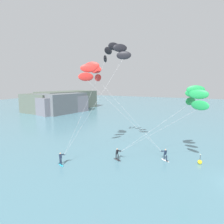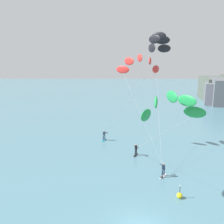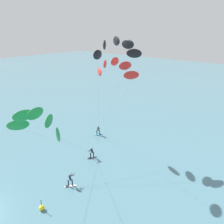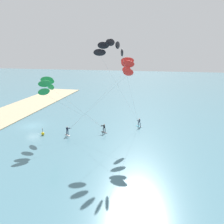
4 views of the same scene
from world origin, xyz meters
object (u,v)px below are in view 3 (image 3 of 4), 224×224
(kitesurfer_nearshore, at_px, (114,71))
(kitesurfer_far_out, at_px, (39,123))
(marker_buoy, at_px, (42,208))
(kitesurfer_mid_water, at_px, (115,52))

(kitesurfer_nearshore, height_order, kitesurfer_far_out, kitesurfer_nearshore)
(marker_buoy, bearing_deg, kitesurfer_far_out, 128.95)
(kitesurfer_mid_water, distance_m, marker_buoy, 18.96)
(kitesurfer_far_out, relative_size, marker_buoy, 8.55)
(kitesurfer_mid_water, xyz_separation_m, kitesurfer_far_out, (-0.18, -11.06, -5.86))
(kitesurfer_mid_water, height_order, kitesurfer_far_out, kitesurfer_mid_water)
(kitesurfer_far_out, bearing_deg, marker_buoy, -51.05)
(kitesurfer_nearshore, relative_size, marker_buoy, 9.86)
(kitesurfer_nearshore, bearing_deg, kitesurfer_far_out, -82.58)
(kitesurfer_mid_water, relative_size, marker_buoy, 11.90)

